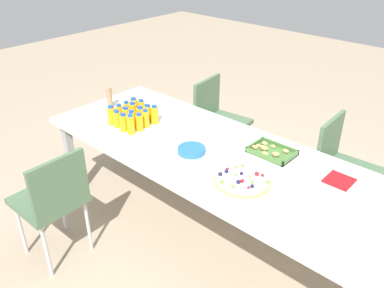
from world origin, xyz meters
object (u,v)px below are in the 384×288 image
at_px(cardboard_tube, 109,98).
at_px(juice_bottle_0, 112,116).
at_px(juice_bottle_11, 146,119).
at_px(snack_tray, 271,151).
at_px(party_table, 212,158).
at_px(juice_bottle_9, 133,112).
at_px(juice_bottle_2, 124,123).
at_px(chair_near_left, 53,197).
at_px(juice_bottle_8, 127,110).
at_px(juice_bottle_10, 140,116).
at_px(chair_far_left, 217,116).
at_px(juice_bottle_14, 148,113).
at_px(juice_bottle_15, 155,115).
at_px(juice_bottle_1, 117,119).
at_px(juice_bottle_5, 126,116).
at_px(juice_bottle_13, 142,109).
at_px(napkin_stack, 339,180).
at_px(juice_bottle_6, 132,119).
at_px(fruit_pizza, 242,180).
at_px(plate_stack, 192,150).
at_px(juice_bottle_4, 119,113).
at_px(juice_bottle_12, 134,107).
at_px(juice_bottle_7, 139,122).
at_px(chair_far_right, 342,164).
at_px(juice_bottle_3, 131,125).

bearing_deg(cardboard_tube, juice_bottle_0, -35.04).
bearing_deg(juice_bottle_11, snack_tray, 17.93).
height_order(party_table, juice_bottle_9, juice_bottle_9).
height_order(juice_bottle_2, juice_bottle_11, juice_bottle_11).
bearing_deg(juice_bottle_2, chair_near_left, -86.36).
xyz_separation_m(juice_bottle_8, juice_bottle_10, (0.16, 0.00, 0.00)).
relative_size(chair_far_left, juice_bottle_14, 6.33).
bearing_deg(juice_bottle_0, juice_bottle_15, 45.16).
bearing_deg(chair_near_left, chair_far_left, -1.49).
height_order(juice_bottle_1, juice_bottle_5, juice_bottle_5).
bearing_deg(juice_bottle_9, juice_bottle_13, 84.91).
bearing_deg(napkin_stack, juice_bottle_14, -172.05).
relative_size(juice_bottle_2, juice_bottle_6, 1.00).
bearing_deg(juice_bottle_13, party_table, -2.09).
height_order(juice_bottle_1, juice_bottle_13, juice_bottle_13).
bearing_deg(juice_bottle_10, fruit_pizza, -6.51).
xyz_separation_m(juice_bottle_15, plate_stack, (0.50, -0.14, -0.05)).
distance_m(juice_bottle_4, juice_bottle_14, 0.21).
bearing_deg(chair_near_left, snack_tray, -41.57).
bearing_deg(chair_near_left, juice_bottle_6, 1.99).
relative_size(juice_bottle_11, fruit_pizza, 0.42).
distance_m(juice_bottle_8, napkin_stack, 1.61).
distance_m(juice_bottle_12, plate_stack, 0.73).
bearing_deg(juice_bottle_6, chair_far_left, 87.00).
height_order(juice_bottle_10, juice_bottle_12, juice_bottle_12).
distance_m(juice_bottle_13, snack_tray, 1.05).
xyz_separation_m(chair_far_left, juice_bottle_7, (0.03, -0.93, 0.29)).
distance_m(juice_bottle_11, juice_bottle_13, 0.17).
bearing_deg(juice_bottle_1, juice_bottle_4, 131.03).
bearing_deg(juice_bottle_13, juice_bottle_12, -172.57).
distance_m(chair_far_left, napkin_stack, 1.51).
height_order(chair_far_left, juice_bottle_2, juice_bottle_2).
bearing_deg(juice_bottle_7, cardboard_tube, 167.66).
bearing_deg(juice_bottle_13, chair_near_left, -82.61).
bearing_deg(juice_bottle_5, fruit_pizza, -2.06).
bearing_deg(juice_bottle_14, juice_bottle_4, -135.25).
xyz_separation_m(chair_far_left, juice_bottle_14, (-0.05, -0.78, 0.28)).
xyz_separation_m(juice_bottle_4, juice_bottle_11, (0.22, 0.07, 0.00)).
distance_m(party_table, juice_bottle_13, 0.74).
distance_m(juice_bottle_10, juice_bottle_15, 0.10).
bearing_deg(juice_bottle_5, juice_bottle_7, -0.10).
bearing_deg(chair_near_left, chair_far_right, -37.22).
bearing_deg(juice_bottle_11, juice_bottle_15, 88.01).
relative_size(chair_near_left, juice_bottle_8, 6.11).
distance_m(juice_bottle_3, fruit_pizza, 0.95).
xyz_separation_m(chair_near_left, juice_bottle_6, (-0.04, 0.71, 0.29)).
height_order(party_table, juice_bottle_0, juice_bottle_0).
xyz_separation_m(juice_bottle_7, juice_bottle_9, (-0.16, 0.07, 0.01)).
relative_size(party_table, juice_bottle_6, 18.39).
relative_size(juice_bottle_1, juice_bottle_13, 0.89).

